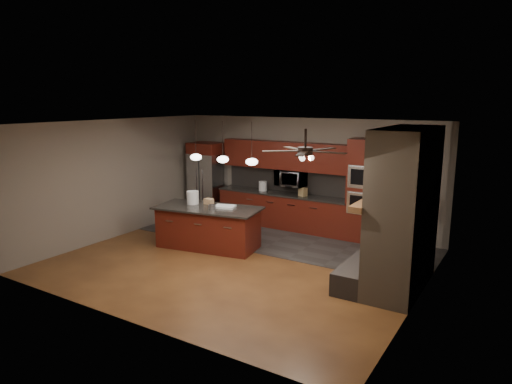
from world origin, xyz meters
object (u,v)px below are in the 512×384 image
Objects in this scene: refrigerator at (207,180)px; kitchen_island at (208,227)px; cardboard_box at (209,201)px; white_bucket at (193,198)px; paint_can at (212,207)px; counter_box at (303,192)px; microwave at (291,178)px; oven_tower at (366,191)px; paint_tray at (225,207)px; counter_bucket at (263,186)px.

kitchen_island is (1.73, -2.22, -0.57)m from refrigerator.
white_bucket is at bearing -146.54° from cardboard_box.
counter_box is (0.98, 2.40, 0.03)m from paint_can.
cardboard_box is at bearing 134.70° from paint_can.
cardboard_box reaches higher than paint_can.
microwave reaches higher than white_bucket.
counter_box reaches higher than cardboard_box.
oven_tower is at bearing 39.66° from cardboard_box.
refrigerator reaches higher than paint_can.
paint_tray is (2.07, -2.06, -0.10)m from refrigerator.
kitchen_island is 9.96× the size of counter_bucket.
microwave is at bearing 76.51° from paint_can.
oven_tower is at bearing 33.76° from white_bucket.
paint_tray is (0.11, 0.31, -0.03)m from paint_can.
refrigerator reaches higher than microwave.
cardboard_box is (1.56, -1.96, -0.06)m from refrigerator.
kitchen_island is 8.46× the size of white_bucket.
refrigerator is 2.47m from white_bucket.
oven_tower is 3.61m from cardboard_box.
cardboard_box is at bearing 151.94° from paint_tray.
white_bucket is at bearing -103.54° from counter_bucket.
oven_tower is 3.25× the size of microwave.
counter_box is (-1.59, -0.04, -0.19)m from oven_tower.
counter_box is at bearing 51.64° from white_bucket.
oven_tower is 3.27m from paint_tray.
oven_tower reaches higher than paint_tray.
refrigerator reaches higher than white_bucket.
counter_box is at bearing 60.44° from cardboard_box.
white_bucket reaches higher than counter_box.
oven_tower is at bearing 23.77° from paint_tray.
refrigerator is at bearing -179.07° from oven_tower.
counter_bucket is at bearing -176.40° from microwave.
kitchen_island is at bearing -52.06° from refrigerator.
white_bucket is 0.77m from paint_can.
paint_can is at bearing -17.81° from white_bucket.
paint_can is at bearing -103.49° from microwave.
microwave is 4.38× the size of paint_can.
refrigerator is 2.51m from cardboard_box.
refrigerator is 4.63× the size of paint_tray.
paint_can is (0.24, -0.15, 0.51)m from kitchen_island.
counter_box is (1.71, 2.16, -0.06)m from white_bucket.
microwave is 3.73× the size of cardboard_box.
counter_bucket reaches higher than cardboard_box.
counter_box reaches higher than paint_can.
counter_bucket is 1.19× the size of counter_box.
counter_box is (0.88, 2.09, 0.06)m from paint_tray.
white_bucket reaches higher than paint_tray.
counter_bucket is (0.21, 2.04, 0.04)m from cardboard_box.
counter_box is at bearing 50.17° from paint_tray.
kitchen_island is at bearing -140.80° from oven_tower.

